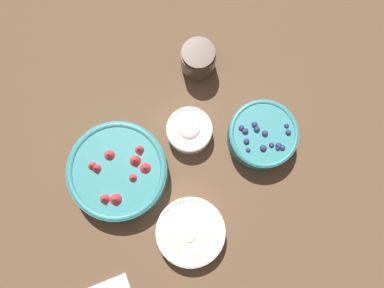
# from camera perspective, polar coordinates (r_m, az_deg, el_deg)

# --- Properties ---
(ground_plane) EXTENTS (4.00, 4.00, 0.00)m
(ground_plane) POSITION_cam_1_polar(r_m,az_deg,el_deg) (0.93, -0.46, -8.38)
(ground_plane) COLOR brown
(bowl_strawberries) EXTENTS (0.24, 0.24, 0.08)m
(bowl_strawberries) POSITION_cam_1_polar(r_m,az_deg,el_deg) (0.91, -11.19, -4.09)
(bowl_strawberries) COLOR teal
(bowl_strawberries) RESTS_ON ground_plane
(bowl_blueberries) EXTENTS (0.17, 0.17, 0.07)m
(bowl_blueberries) POSITION_cam_1_polar(r_m,az_deg,el_deg) (0.92, 10.67, 1.35)
(bowl_blueberries) COLOR teal
(bowl_blueberries) RESTS_ON ground_plane
(bowl_bananas) EXTENTS (0.16, 0.16, 0.05)m
(bowl_bananas) POSITION_cam_1_polar(r_m,az_deg,el_deg) (0.90, -0.22, -13.25)
(bowl_bananas) COLOR white
(bowl_bananas) RESTS_ON ground_plane
(bowl_cream) EXTENTS (0.11, 0.11, 0.05)m
(bowl_cream) POSITION_cam_1_polar(r_m,az_deg,el_deg) (0.92, -0.40, 2.10)
(bowl_cream) COLOR silver
(bowl_cream) RESTS_ON ground_plane
(jar_chocolate) EXTENTS (0.09, 0.09, 0.09)m
(jar_chocolate) POSITION_cam_1_polar(r_m,az_deg,el_deg) (0.96, 0.95, 12.71)
(jar_chocolate) COLOR #4C3D33
(jar_chocolate) RESTS_ON ground_plane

